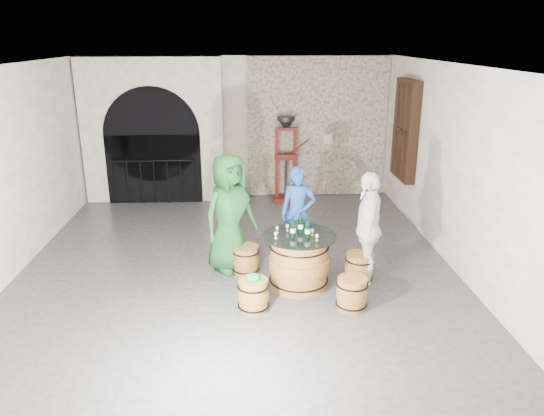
{
  "coord_description": "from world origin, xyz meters",
  "views": [
    {
      "loc": [
        0.18,
        -7.81,
        3.61
      ],
      "look_at": [
        0.56,
        -0.19,
        1.05
      ],
      "focal_mm": 34.0,
      "sensor_mm": 36.0,
      "label": 1
    }
  ],
  "objects_px": {
    "person_white": "(368,228)",
    "wine_bottle_right": "(300,224)",
    "barrel_stool_near_left": "(253,295)",
    "person_green": "(230,213)",
    "barrel_table": "(299,261)",
    "person_blue": "(298,214)",
    "side_barrel": "(233,190)",
    "barrel_stool_near_right": "(352,293)",
    "barrel_stool_right": "(359,268)",
    "wine_bottle_left": "(293,228)",
    "corking_press": "(286,153)",
    "wine_bottle_center": "(308,229)",
    "barrel_stool_left": "(246,259)",
    "barrel_stool_far": "(297,248)"
  },
  "relations": [
    {
      "from": "person_white",
      "to": "wine_bottle_right",
      "type": "distance_m",
      "value": 1.03
    },
    {
      "from": "wine_bottle_right",
      "to": "barrel_stool_near_left",
      "type": "bearing_deg",
      "value": -133.22
    },
    {
      "from": "person_green",
      "to": "wine_bottle_right",
      "type": "distance_m",
      "value": 1.22
    },
    {
      "from": "barrel_table",
      "to": "person_blue",
      "type": "height_order",
      "value": "person_blue"
    },
    {
      "from": "side_barrel",
      "to": "barrel_stool_near_right",
      "type": "bearing_deg",
      "value": -70.32
    },
    {
      "from": "barrel_stool_right",
      "to": "wine_bottle_left",
      "type": "height_order",
      "value": "wine_bottle_left"
    },
    {
      "from": "barrel_table",
      "to": "corking_press",
      "type": "distance_m",
      "value": 4.34
    },
    {
      "from": "wine_bottle_left",
      "to": "wine_bottle_right",
      "type": "relative_size",
      "value": 1.0
    },
    {
      "from": "wine_bottle_center",
      "to": "barrel_stool_left",
      "type": "bearing_deg",
      "value": 145.16
    },
    {
      "from": "side_barrel",
      "to": "wine_bottle_center",
      "type": "bearing_deg",
      "value": -74.55
    },
    {
      "from": "barrel_table",
      "to": "wine_bottle_right",
      "type": "bearing_deg",
      "value": 77.01
    },
    {
      "from": "person_green",
      "to": "person_white",
      "type": "relative_size",
      "value": 1.09
    },
    {
      "from": "corking_press",
      "to": "barrel_stool_near_left",
      "type": "bearing_deg",
      "value": -100.99
    },
    {
      "from": "barrel_table",
      "to": "wine_bottle_center",
      "type": "relative_size",
      "value": 3.34
    },
    {
      "from": "barrel_stool_right",
      "to": "wine_bottle_right",
      "type": "xyz_separation_m",
      "value": [
        -0.92,
        -0.04,
        0.74
      ]
    },
    {
      "from": "wine_bottle_center",
      "to": "wine_bottle_right",
      "type": "distance_m",
      "value": 0.21
    },
    {
      "from": "barrel_stool_left",
      "to": "person_blue",
      "type": "xyz_separation_m",
      "value": [
        0.87,
        0.5,
        0.58
      ]
    },
    {
      "from": "person_blue",
      "to": "person_green",
      "type": "bearing_deg",
      "value": -156.03
    },
    {
      "from": "person_green",
      "to": "wine_bottle_right",
      "type": "xyz_separation_m",
      "value": [
        1.06,
        -0.6,
        0.01
      ]
    },
    {
      "from": "barrel_stool_right",
      "to": "barrel_stool_left",
      "type": "bearing_deg",
      "value": 167.14
    },
    {
      "from": "person_blue",
      "to": "corking_press",
      "type": "bearing_deg",
      "value": 96.49
    },
    {
      "from": "barrel_stool_near_left",
      "to": "wine_bottle_left",
      "type": "xyz_separation_m",
      "value": [
        0.59,
        0.6,
        0.74
      ]
    },
    {
      "from": "wine_bottle_center",
      "to": "wine_bottle_right",
      "type": "relative_size",
      "value": 1.0
    },
    {
      "from": "barrel_stool_right",
      "to": "person_white",
      "type": "height_order",
      "value": "person_white"
    },
    {
      "from": "barrel_stool_far",
      "to": "wine_bottle_right",
      "type": "relative_size",
      "value": 1.39
    },
    {
      "from": "barrel_stool_near_left",
      "to": "wine_bottle_right",
      "type": "distance_m",
      "value": 1.28
    },
    {
      "from": "person_blue",
      "to": "barrel_stool_near_right",
      "type": "bearing_deg",
      "value": -63.76
    },
    {
      "from": "person_white",
      "to": "corking_press",
      "type": "bearing_deg",
      "value": -151.45
    },
    {
      "from": "person_green",
      "to": "person_blue",
      "type": "xyz_separation_m",
      "value": [
        1.12,
        0.34,
        -0.15
      ]
    },
    {
      "from": "wine_bottle_center",
      "to": "side_barrel",
      "type": "height_order",
      "value": "wine_bottle_center"
    },
    {
      "from": "barrel_stool_far",
      "to": "person_white",
      "type": "height_order",
      "value": "person_white"
    },
    {
      "from": "barrel_stool_right",
      "to": "barrel_stool_near_left",
      "type": "height_order",
      "value": "same"
    },
    {
      "from": "wine_bottle_left",
      "to": "person_green",
      "type": "bearing_deg",
      "value": 141.13
    },
    {
      "from": "barrel_stool_right",
      "to": "wine_bottle_right",
      "type": "distance_m",
      "value": 1.18
    },
    {
      "from": "barrel_stool_near_right",
      "to": "wine_bottle_left",
      "type": "distance_m",
      "value": 1.24
    },
    {
      "from": "barrel_stool_right",
      "to": "person_white",
      "type": "bearing_deg",
      "value": 8.25
    },
    {
      "from": "barrel_stool_right",
      "to": "wine_bottle_left",
      "type": "xyz_separation_m",
      "value": [
        -1.05,
        -0.19,
        0.74
      ]
    },
    {
      "from": "barrel_stool_right",
      "to": "wine_bottle_center",
      "type": "bearing_deg",
      "value": -164.61
    },
    {
      "from": "barrel_table",
      "to": "side_barrel",
      "type": "relative_size",
      "value": 1.84
    },
    {
      "from": "barrel_stool_far",
      "to": "wine_bottle_right",
      "type": "distance_m",
      "value": 1.13
    },
    {
      "from": "wine_bottle_left",
      "to": "side_barrel",
      "type": "bearing_deg",
      "value": 102.95
    },
    {
      "from": "person_white",
      "to": "corking_press",
      "type": "relative_size",
      "value": 0.9
    },
    {
      "from": "wine_bottle_right",
      "to": "person_blue",
      "type": "bearing_deg",
      "value": 86.59
    },
    {
      "from": "person_white",
      "to": "wine_bottle_center",
      "type": "height_order",
      "value": "person_white"
    },
    {
      "from": "barrel_stool_left",
      "to": "corking_press",
      "type": "distance_m",
      "value": 3.96
    },
    {
      "from": "wine_bottle_left",
      "to": "corking_press",
      "type": "bearing_deg",
      "value": 87.06
    },
    {
      "from": "barrel_table",
      "to": "barrel_stool_right",
      "type": "bearing_deg",
      "value": 8.25
    },
    {
      "from": "barrel_stool_left",
      "to": "person_white",
      "type": "bearing_deg",
      "value": -11.7
    },
    {
      "from": "wine_bottle_right",
      "to": "side_barrel",
      "type": "bearing_deg",
      "value": 105.05
    },
    {
      "from": "barrel_stool_near_right",
      "to": "wine_bottle_right",
      "type": "bearing_deg",
      "value": 129.48
    }
  ]
}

